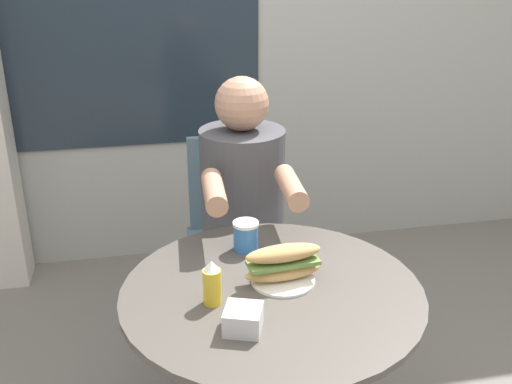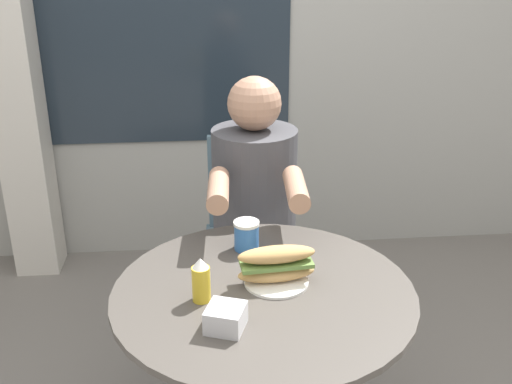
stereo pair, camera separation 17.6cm
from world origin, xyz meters
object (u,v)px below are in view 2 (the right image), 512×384
sandwich_on_plate (276,266)px  drink_cup (247,235)px  diner_chair (249,218)px  condiment_bottle (201,280)px  cafe_table (263,347)px  seated_diner (255,255)px

sandwich_on_plate → drink_cup: 0.22m
diner_chair → condiment_bottle: size_ratio=6.89×
diner_chair → condiment_bottle: bearing=81.4°
condiment_bottle → sandwich_on_plate: bearing=18.3°
diner_chair → drink_cup: size_ratio=9.37×
cafe_table → drink_cup: 0.34m
sandwich_on_plate → condiment_bottle: (-0.21, -0.07, 0.01)m
sandwich_on_plate → condiment_bottle: condiment_bottle is taller
cafe_table → condiment_bottle: bearing=-168.2°
diner_chair → condiment_bottle: same height
sandwich_on_plate → drink_cup: size_ratio=2.40×
cafe_table → sandwich_on_plate: sandwich_on_plate is taller
cafe_table → sandwich_on_plate: bearing=40.7°
seated_diner → drink_cup: bearing=84.1°
diner_chair → sandwich_on_plate: (0.00, -0.90, 0.27)m
cafe_table → drink_cup: drink_cup is taller
seated_diner → sandwich_on_plate: bearing=94.4°
cafe_table → drink_cup: bearing=96.4°
seated_diner → sandwich_on_plate: seated_diner is taller
cafe_table → diner_chair: size_ratio=0.96×
seated_diner → condiment_bottle: 0.71m
sandwich_on_plate → seated_diner: bearing=90.8°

